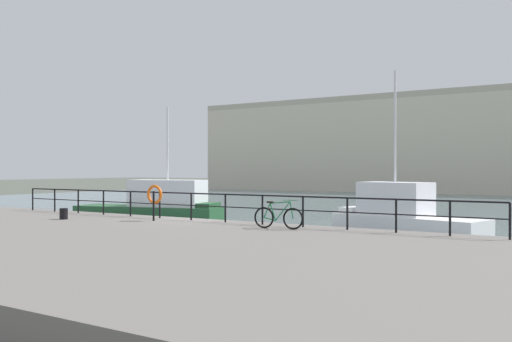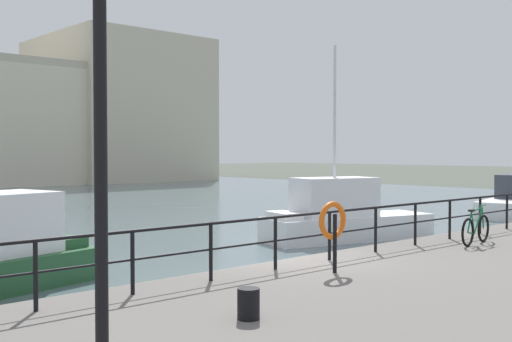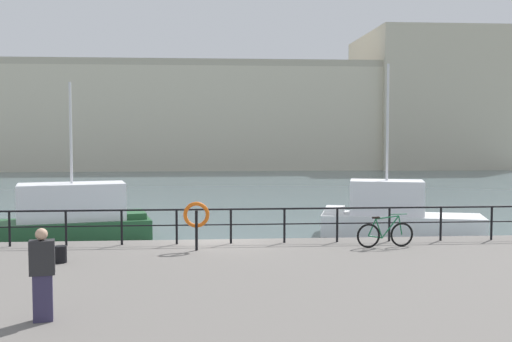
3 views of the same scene
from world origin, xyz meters
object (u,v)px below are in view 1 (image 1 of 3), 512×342
Objects in this scene: moored_white_yacht at (157,205)px; parked_bicycle at (278,217)px; moored_green_narrowboat at (402,216)px; mooring_bollard at (64,214)px; life_ring_stand at (155,196)px.

moored_white_yacht is 4.73× the size of parked_bicycle.
mooring_bollard is (-11.26, -7.71, 0.13)m from moored_green_narrowboat.
life_ring_stand is at bearing -61.68° from moored_white_yacht.
moored_white_yacht reaches higher than parked_bicycle.
moored_white_yacht is 12.60m from parked_bicycle.
life_ring_stand reaches higher than parked_bicycle.
life_ring_stand is at bearing 22.69° from mooring_bollard.
moored_white_yacht is at bearing 131.69° from life_ring_stand.
moored_white_yacht is 13.22m from moored_green_narrowboat.
moored_green_narrowboat is 15.48× the size of mooring_bollard.
mooring_bollard is at bearing -88.88° from moored_white_yacht.
mooring_bollard is at bearing -178.29° from parked_bicycle.
moored_white_yacht reaches higher than life_ring_stand.
mooring_bollard is at bearing 49.11° from moored_green_narrowboat.
moored_white_yacht is at bearing 104.48° from mooring_bollard.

